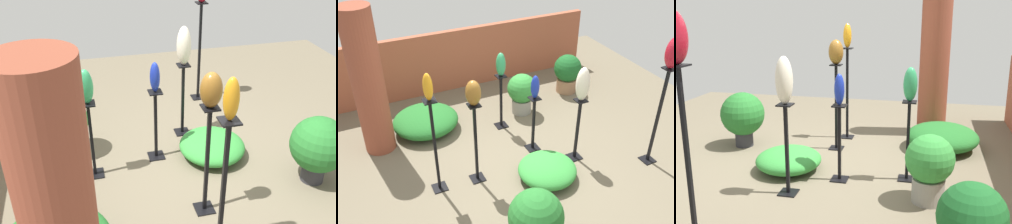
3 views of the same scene
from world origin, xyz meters
TOP-DOWN VIEW (x-y plane):
  - ground_plane at (0.00, 0.00)m, footprint 8.00×8.00m
  - brick_wall_back at (0.00, 2.77)m, footprint 5.60×0.12m
  - brick_pillar at (-1.80, 1.38)m, footprint 0.47×0.47m
  - pedestal_jade at (0.19, 1.11)m, footprint 0.20×0.20m
  - pedestal_ruby at (1.83, -0.69)m, footprint 0.20×0.20m
  - pedestal_amber at (-1.23, 0.07)m, footprint 0.20×0.20m
  - pedestal_bronze at (-0.68, 0.03)m, footprint 0.20×0.20m
  - pedestal_cobalt at (0.38, 0.32)m, footprint 0.20×0.20m
  - pedestal_ivory at (0.86, -0.15)m, footprint 0.20×0.20m
  - art_vase_jade at (0.19, 1.11)m, footprint 0.16×0.16m
  - art_vase_ruby at (1.83, -0.69)m, footprint 0.22×0.20m
  - art_vase_amber at (-1.23, 0.07)m, footprint 0.12×0.13m
  - art_vase_bronze at (-0.68, 0.03)m, footprint 0.20×0.21m
  - art_vase_cobalt at (0.38, 0.32)m, footprint 0.13×0.12m
  - art_vase_ivory at (0.86, -0.15)m, footprint 0.20×0.18m
  - potted_plant_near_pillar at (1.88, 1.69)m, footprint 0.53×0.53m
  - potted_plant_back_center at (-0.51, -1.36)m, footprint 0.64×0.64m
  - potted_plant_mid_right at (0.72, 1.37)m, footprint 0.52×0.52m
  - foliage_bed_east at (0.24, -0.37)m, footprint 0.84×0.83m
  - foliage_bed_west at (-1.01, 1.55)m, footprint 1.10×1.04m

SIDE VIEW (x-z plane):
  - ground_plane at x=0.00m, z-range 0.00..0.00m
  - foliage_bed_east at x=0.24m, z-range 0.00..0.29m
  - foliage_bed_west at x=-1.01m, z-range 0.00..0.37m
  - pedestal_cobalt at x=0.38m, z-range -0.05..0.89m
  - potted_plant_mid_right at x=0.72m, z-range 0.05..0.80m
  - potted_plant_near_pillar at x=1.88m, z-range 0.04..0.81m
  - pedestal_jade at x=0.19m, z-range -0.05..0.93m
  - pedestal_ivory at x=0.86m, z-range -0.05..0.98m
  - potted_plant_back_center at x=-0.51m, z-range 0.07..0.88m
  - pedestal_bronze at x=-0.68m, z-range -0.05..1.20m
  - brick_wall_back at x=0.00m, z-range 0.00..1.21m
  - pedestal_amber at x=-1.23m, z-range -0.05..1.38m
  - pedestal_ruby at x=1.83m, z-range -0.06..1.51m
  - art_vase_cobalt at x=0.38m, z-range 0.93..1.30m
  - brick_pillar at x=-1.80m, z-range 0.00..2.30m
  - art_vase_jade at x=0.19m, z-range 0.97..1.37m
  - art_vase_ivory at x=0.86m, z-range 1.03..1.54m
  - art_vase_bronze at x=-0.68m, z-range 1.25..1.60m
  - art_vase_amber at x=-1.23m, z-range 1.43..1.80m
  - art_vase_ruby at x=1.83m, z-range 1.56..2.00m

